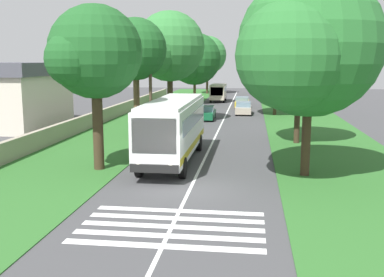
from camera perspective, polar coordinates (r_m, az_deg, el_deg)
ground at (r=21.98m, az=-0.20°, el=-6.22°), size 160.00×160.00×0.00m
grass_verge_left at (r=38.07m, az=-9.48°, el=0.51°), size 120.00×8.00×0.04m
grass_verge_right at (r=36.84m, az=15.74°, el=-0.04°), size 120.00×8.00×0.04m
centre_line at (r=36.56m, az=2.92°, el=0.22°), size 110.00×0.16×0.01m
coach_bus at (r=27.38m, az=-2.34°, el=1.54°), size 11.16×2.62×3.73m
zebra_crossing at (r=17.13m, az=-2.53°, el=-10.93°), size 4.05×6.80×0.01m
trailing_car_0 at (r=47.12m, az=1.75°, el=3.19°), size 4.30×1.78×1.43m
trailing_car_1 at (r=52.19m, az=6.44°, el=3.77°), size 4.30×1.78×1.43m
trailing_car_2 at (r=59.10m, az=6.27°, el=4.47°), size 4.30×1.78×1.43m
trailing_minibus_0 at (r=67.92m, az=3.30°, el=5.93°), size 6.00×2.14×2.53m
roadside_tree_left_0 at (r=25.68m, az=-12.01°, el=10.17°), size 6.06×5.06×8.99m
roadside_tree_left_1 at (r=84.08m, az=1.85°, el=10.23°), size 8.37×6.87×10.36m
roadside_tree_left_2 at (r=64.51m, az=0.12°, el=9.73°), size 8.89×7.27×9.83m
roadside_tree_left_3 at (r=44.66m, az=-3.08°, el=11.18°), size 8.01×6.74×10.69m
roadside_tree_left_4 at (r=35.87m, az=-7.19°, el=10.79°), size 5.69×4.77×9.25m
roadside_tree_right_0 at (r=51.66m, az=10.30°, el=9.74°), size 8.54×7.33×9.98m
roadside_tree_right_1 at (r=74.87m, az=10.00°, el=11.36°), size 6.73×5.42×11.20m
roadside_tree_right_2 at (r=62.09m, az=10.25°, el=10.68°), size 5.70×4.79×9.68m
roadside_tree_right_3 at (r=24.15m, az=13.94°, el=10.81°), size 8.88×7.39×10.46m
roadside_tree_right_4 at (r=34.20m, az=13.07°, el=10.37°), size 7.45×6.33×9.86m
utility_pole at (r=35.04m, az=-5.21°, el=6.84°), size 0.24×1.40×8.22m
roadside_wall at (r=43.74m, az=-11.88°, el=2.49°), size 70.00×0.40×1.28m
roadside_building at (r=45.07m, az=-22.31°, el=5.12°), size 11.00×9.32×5.84m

